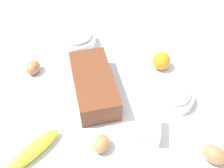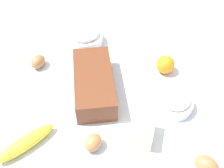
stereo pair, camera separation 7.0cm
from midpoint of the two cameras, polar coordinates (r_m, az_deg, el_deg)
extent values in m
cube|color=silver|center=(0.98, -2.05, -2.07)|extent=(2.40, 2.40, 0.02)
cube|color=brown|center=(0.95, -5.91, 0.06)|extent=(0.30, 0.18, 0.08)
cube|color=black|center=(0.94, -5.93, 0.22)|extent=(0.29, 0.17, 0.07)
cylinder|color=white|center=(0.94, 10.72, -3.01)|extent=(0.13, 0.13, 0.03)
torus|color=white|center=(0.93, 10.84, -2.46)|extent=(0.13, 0.13, 0.01)
ellipsoid|color=white|center=(0.93, 10.94, -1.98)|extent=(0.10, 0.10, 0.04)
cylinder|color=white|center=(1.16, -8.76, 8.69)|extent=(0.14, 0.14, 0.04)
torus|color=white|center=(1.14, -8.86, 9.37)|extent=(0.14, 0.14, 0.01)
ellipsoid|color=white|center=(1.14, -8.94, 9.90)|extent=(0.12, 0.12, 0.04)
ellipsoid|color=yellow|center=(0.86, -18.40, -13.06)|extent=(0.17, 0.16, 0.04)
sphere|color=orange|center=(1.04, 8.24, 4.72)|extent=(0.07, 0.07, 0.07)
cube|color=#F4EDB2|center=(0.84, 5.30, -9.29)|extent=(0.10, 0.08, 0.06)
ellipsoid|color=#A06B41|center=(1.07, -17.80, 3.22)|extent=(0.08, 0.07, 0.05)
ellipsoid|color=#A26D42|center=(0.84, 18.15, -13.85)|extent=(0.08, 0.09, 0.05)
ellipsoid|color=#AD7446|center=(0.82, -4.71, -12.37)|extent=(0.08, 0.07, 0.05)
camera|label=1|loc=(0.04, -92.13, -2.32)|focal=44.27mm
camera|label=2|loc=(0.04, 87.87, 2.32)|focal=44.27mm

